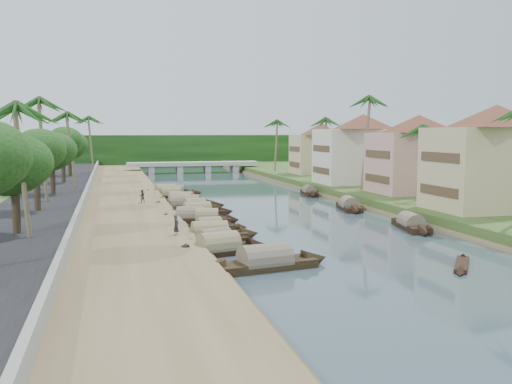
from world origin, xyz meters
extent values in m
plane|color=#354750|center=(0.00, 0.00, 0.00)|extent=(220.00, 220.00, 0.00)
cube|color=brown|center=(-16.00, 20.00, 0.40)|extent=(10.00, 180.00, 0.80)
cube|color=#2D461C|center=(19.00, 20.00, 0.60)|extent=(16.00, 180.00, 1.20)
cube|color=black|center=(-24.50, 20.00, 0.70)|extent=(8.00, 180.00, 1.40)
cube|color=gray|center=(-20.20, 20.00, 1.35)|extent=(0.40, 180.00, 1.10)
cube|color=black|center=(0.00, 95.00, 4.00)|extent=(120.00, 4.00, 8.00)
cube|color=black|center=(0.00, 100.00, 4.00)|extent=(120.00, 4.00, 8.00)
cube|color=black|center=(0.00, 105.00, 4.00)|extent=(120.00, 4.00, 8.00)
cube|color=#A1A297|center=(0.00, 72.00, 2.00)|extent=(28.00, 4.00, 0.80)
cube|color=#A1A297|center=(-9.00, 72.00, 0.90)|extent=(1.20, 3.50, 1.80)
cube|color=#A1A297|center=(-3.00, 72.00, 0.90)|extent=(1.20, 3.50, 1.80)
cube|color=#A1A297|center=(3.00, 72.00, 0.90)|extent=(1.20, 3.50, 1.80)
cube|color=#A1A297|center=(9.00, 72.00, 0.90)|extent=(1.20, 3.50, 1.80)
cube|color=tan|center=(19.00, -2.00, 5.20)|extent=(12.00, 8.00, 8.00)
pyramid|color=brown|center=(19.00, -2.00, 10.30)|extent=(14.85, 14.85, 2.20)
cube|color=#4C3623|center=(12.95, -2.00, 3.20)|extent=(0.10, 6.40, 0.90)
cube|color=#4C3623|center=(12.95, -2.00, 6.40)|extent=(0.10, 6.40, 0.90)
cube|color=tan|center=(20.00, 14.00, 4.95)|extent=(11.00, 8.00, 7.50)
pyramid|color=brown|center=(20.00, 14.00, 9.80)|extent=(14.11, 14.11, 2.20)
cube|color=#4C3623|center=(14.45, 14.00, 3.08)|extent=(0.10, 6.40, 0.90)
cube|color=#4C3623|center=(14.45, 14.00, 6.08)|extent=(0.10, 6.40, 0.90)
cube|color=beige|center=(19.00, 28.00, 5.20)|extent=(13.00, 8.00, 8.00)
pyramid|color=brown|center=(19.00, 28.00, 10.30)|extent=(15.59, 15.59, 2.20)
cube|color=#4C3623|center=(12.45, 28.00, 3.20)|extent=(0.10, 6.40, 0.90)
cube|color=#4C3623|center=(12.45, 28.00, 6.40)|extent=(0.10, 6.40, 0.90)
cube|color=tan|center=(20.00, 48.00, 4.70)|extent=(10.00, 7.00, 7.00)
pyramid|color=brown|center=(20.00, 48.00, 9.30)|extent=(12.62, 12.62, 2.20)
cube|color=#4C3623|center=(14.95, 48.00, 2.95)|extent=(0.10, 5.60, 0.90)
cube|color=#4C3623|center=(14.95, 48.00, 5.75)|extent=(0.10, 5.60, 0.90)
cube|color=black|center=(-7.83, -15.42, 0.20)|extent=(7.01, 3.28, 0.70)
cone|color=black|center=(-4.14, -14.74, 0.28)|extent=(2.24, 2.21, 2.11)
cone|color=black|center=(-11.51, -16.10, 0.28)|extent=(2.24, 2.21, 2.11)
cylinder|color=#6F6553|center=(-7.83, -15.42, 0.58)|extent=(5.46, 3.08, 2.18)
cube|color=black|center=(-9.87, -10.23, 0.20)|extent=(6.14, 3.46, 0.70)
cone|color=black|center=(-6.74, -9.42, 0.28)|extent=(2.11, 2.23, 2.05)
cone|color=black|center=(-12.99, -11.04, 0.28)|extent=(2.11, 2.23, 2.05)
cylinder|color=#847A54|center=(-9.87, -10.23, 0.58)|extent=(4.83, 3.20, 2.15)
cube|color=black|center=(-9.53, -4.51, 0.20)|extent=(6.09, 1.94, 0.70)
cone|color=black|center=(-6.16, -4.48, 0.28)|extent=(1.75, 1.72, 1.90)
cone|color=black|center=(-12.91, -4.54, 0.28)|extent=(1.75, 1.72, 1.90)
cylinder|color=#847A54|center=(-9.53, -4.51, 0.58)|extent=(4.65, 2.01, 1.97)
cube|color=black|center=(-9.63, -7.29, 0.20)|extent=(5.35, 3.31, 0.70)
cone|color=black|center=(-6.98, -6.30, 0.28)|extent=(1.89, 1.89, 1.63)
cone|color=black|center=(-12.29, -8.28, 0.28)|extent=(1.89, 1.89, 1.63)
cylinder|color=#6F6553|center=(-9.63, -7.29, 0.58)|extent=(4.24, 2.95, 1.69)
cube|color=black|center=(-8.95, -0.86, 0.20)|extent=(4.52, 2.12, 0.70)
cone|color=black|center=(-6.57, -0.49, 0.28)|extent=(1.45, 1.50, 1.46)
cone|color=black|center=(-11.34, -1.22, 0.28)|extent=(1.45, 1.50, 1.46)
cylinder|color=#847A54|center=(-8.95, -0.86, 0.58)|extent=(3.51, 2.02, 1.53)
cube|color=black|center=(-8.38, 3.83, 0.20)|extent=(4.83, 2.67, 0.70)
cone|color=black|center=(-5.89, 3.31, 0.28)|extent=(1.65, 1.83, 1.73)
cone|color=black|center=(-10.86, 4.35, 0.28)|extent=(1.65, 1.83, 1.73)
cylinder|color=#847A54|center=(-8.38, 3.83, 0.58)|extent=(3.79, 2.51, 1.83)
cube|color=black|center=(-9.84, 4.78, 0.20)|extent=(5.76, 3.05, 0.70)
cone|color=black|center=(-6.86, 4.15, 0.28)|extent=(1.93, 2.06, 1.94)
cone|color=black|center=(-12.82, 5.41, 0.28)|extent=(1.93, 2.06, 1.94)
cylinder|color=#6F6553|center=(-9.84, 4.78, 0.58)|extent=(4.52, 2.86, 2.04)
cube|color=black|center=(-8.58, 8.84, 0.20)|extent=(5.95, 2.36, 0.70)
cone|color=black|center=(-5.36, 9.14, 0.28)|extent=(1.81, 1.79, 1.83)
cone|color=black|center=(-11.79, 8.54, 0.28)|extent=(1.81, 1.79, 1.83)
cylinder|color=#847A54|center=(-8.58, 8.84, 0.58)|extent=(4.59, 2.31, 1.90)
cube|color=black|center=(-8.29, 12.62, 0.20)|extent=(4.94, 2.58, 0.70)
cone|color=black|center=(-5.72, 13.10, 0.28)|extent=(1.65, 1.80, 1.72)
cone|color=black|center=(-10.85, 12.15, 0.28)|extent=(1.65, 1.80, 1.72)
cylinder|color=#847A54|center=(-8.29, 12.62, 0.58)|extent=(3.86, 2.44, 1.82)
cube|color=black|center=(-9.11, 14.87, 0.20)|extent=(7.00, 2.82, 0.70)
cone|color=black|center=(-5.36, 14.42, 0.28)|extent=(2.14, 2.04, 2.04)
cone|color=black|center=(-12.86, 15.32, 0.28)|extent=(2.14, 2.04, 2.04)
cylinder|color=#6F6553|center=(-9.11, 14.87, 0.58)|extent=(5.41, 2.71, 2.11)
cube|color=black|center=(-8.95, 19.11, 0.20)|extent=(6.11, 4.18, 0.70)
cone|color=black|center=(-6.00, 17.75, 0.28)|extent=(2.25, 2.27, 1.91)
cone|color=black|center=(-11.91, 20.46, 0.28)|extent=(2.25, 2.27, 1.91)
cylinder|color=#847A54|center=(-8.95, 19.11, 0.58)|extent=(4.89, 3.67, 1.99)
cube|color=black|center=(-9.49, 26.13, 0.20)|extent=(5.37, 2.44, 0.70)
cone|color=black|center=(-6.64, 25.76, 0.28)|extent=(1.70, 1.78, 1.76)
cone|color=black|center=(-12.35, 26.51, 0.28)|extent=(1.70, 1.78, 1.76)
cylinder|color=#847A54|center=(-9.49, 26.13, 0.58)|extent=(4.17, 2.35, 1.85)
cube|color=black|center=(-8.69, 29.92, 0.20)|extent=(6.09, 3.10, 0.70)
cone|color=black|center=(-5.55, 29.07, 0.28)|extent=(1.98, 1.85, 1.66)
cone|color=black|center=(-11.84, 30.76, 0.28)|extent=(1.98, 1.85, 1.66)
cylinder|color=#6F6553|center=(-8.69, 29.92, 0.58)|extent=(4.77, 2.80, 1.70)
cube|color=black|center=(-9.89, 29.73, 0.20)|extent=(5.99, 2.68, 0.70)
cone|color=black|center=(-6.71, 30.18, 0.28)|extent=(1.89, 1.91, 1.88)
cone|color=black|center=(-13.08, 29.28, 0.28)|extent=(1.89, 1.91, 1.88)
cylinder|color=#847A54|center=(-9.89, 29.73, 0.58)|extent=(4.65, 2.56, 1.96)
cube|color=black|center=(9.07, -3.94, 0.20)|extent=(3.04, 6.60, 0.70)
cone|color=black|center=(9.77, -0.47, 0.28)|extent=(1.95, 2.09, 1.83)
cone|color=black|center=(8.36, -7.40, 0.28)|extent=(1.95, 2.09, 1.83)
cylinder|color=#6F6553|center=(9.07, -3.94, 0.58)|extent=(2.81, 5.14, 1.88)
cube|color=black|center=(8.84, 9.39, 0.20)|extent=(2.96, 6.13, 0.70)
cone|color=black|center=(9.46, 12.60, 0.28)|extent=(1.97, 1.98, 1.87)
cone|color=black|center=(8.21, 6.18, 0.28)|extent=(1.97, 1.98, 1.87)
cylinder|color=#6F6553|center=(8.84, 9.39, 0.58)|extent=(2.76, 4.78, 1.94)
cube|color=black|center=(9.65, 25.13, 0.20)|extent=(2.31, 5.60, 0.70)
cone|color=black|center=(10.08, 28.12, 0.28)|extent=(1.60, 1.72, 1.58)
cone|color=black|center=(9.23, 22.14, 0.28)|extent=(1.60, 1.72, 1.58)
cylinder|color=#6F6553|center=(9.65, 25.13, 0.58)|extent=(2.19, 4.34, 1.62)
cube|color=black|center=(4.86, -17.88, 0.10)|extent=(3.25, 4.01, 0.35)
cone|color=black|center=(6.33, -15.90, 0.10)|extent=(1.29, 1.36, 0.80)
cone|color=black|center=(3.40, -19.87, 0.10)|extent=(1.29, 1.36, 0.80)
cube|color=black|center=(-7.93, 0.24, 0.10)|extent=(3.92, 0.96, 0.35)
cone|color=black|center=(-5.74, 0.19, 0.10)|extent=(1.00, 0.89, 0.87)
cone|color=black|center=(-10.12, 0.29, 0.10)|extent=(1.00, 0.89, 0.87)
cube|color=black|center=(-9.02, 16.42, 0.10)|extent=(3.49, 1.09, 0.35)
cone|color=black|center=(-7.10, 16.65, 0.10)|extent=(0.93, 0.78, 0.69)
cone|color=black|center=(-10.93, 16.19, 0.10)|extent=(0.93, 0.78, 0.69)
cylinder|color=#77684F|center=(16.00, 6.85, 5.33)|extent=(0.99, 0.36, 8.26)
sphere|color=#1F4D19|center=(16.00, 6.85, 9.29)|extent=(3.20, 3.20, 3.20)
cylinder|color=#77684F|center=(15.00, 19.08, 7.33)|extent=(1.37, 0.36, 12.25)
sphere|color=#1F4D19|center=(15.00, 19.08, 13.22)|extent=(3.20, 3.20, 3.20)
cylinder|color=#77684F|center=(16.00, 36.33, 6.11)|extent=(0.96, 0.36, 9.83)
sphere|color=#1F4D19|center=(16.00, 36.33, 10.83)|extent=(3.20, 3.20, 3.20)
cylinder|color=#77684F|center=(-23.00, -7.80, 6.07)|extent=(1.04, 0.36, 9.33)
sphere|color=#1F4D19|center=(-23.00, -7.80, 10.55)|extent=(3.20, 3.20, 3.20)
cylinder|color=#77684F|center=(-24.00, 13.85, 6.87)|extent=(0.83, 0.36, 10.94)
sphere|color=#1F4D19|center=(-24.00, 13.85, 12.12)|extent=(3.20, 3.20, 3.20)
cylinder|color=#77684F|center=(-22.00, 29.48, 6.37)|extent=(1.33, 0.36, 9.92)
sphere|color=#1F4D19|center=(-22.00, 29.48, 11.14)|extent=(3.20, 3.20, 3.20)
cylinder|color=#77684F|center=(14.00, 56.97, 6.14)|extent=(0.86, 0.36, 9.89)
sphere|color=#1F4D19|center=(14.00, 56.97, 10.89)|extent=(3.20, 3.20, 3.20)
cylinder|color=#77684F|center=(-20.50, 60.36, 6.52)|extent=(1.04, 0.36, 10.23)
sphere|color=#1F4D19|center=(-20.50, 60.36, 11.43)|extent=(3.20, 3.20, 3.20)
cylinder|color=#3E3323|center=(-24.00, -5.85, 3.06)|extent=(0.60, 0.60, 3.39)
ellipsoid|color=black|center=(-24.00, -5.85, 6.29)|extent=(4.83, 4.83, 3.97)
cylinder|color=#3E3323|center=(-24.00, 6.74, 3.24)|extent=(0.60, 0.60, 3.76)
ellipsoid|color=black|center=(-24.00, 6.74, 6.83)|extent=(4.84, 4.84, 3.98)
cylinder|color=#3E3323|center=(-24.00, 21.85, 3.07)|extent=(0.60, 0.60, 3.42)
ellipsoid|color=black|center=(-24.00, 21.85, 6.34)|extent=(5.13, 5.13, 4.22)
cylinder|color=#3E3323|center=(-24.00, 38.06, 3.34)|extent=(0.60, 0.60, 3.98)
ellipsoid|color=black|center=(-24.00, 38.06, 7.15)|extent=(5.20, 5.20, 4.27)
cylinder|color=#3E3323|center=(-24.00, 52.12, 3.08)|extent=(0.60, 0.60, 3.45)
ellipsoid|color=black|center=(-24.00, 52.12, 6.38)|extent=(5.49, 5.49, 4.51)
cylinder|color=#3E3323|center=(24.00, 30.46, 2.82)|extent=(0.60, 0.60, 3.31)
ellipsoid|color=black|center=(24.00, 30.46, 5.98)|extent=(4.50, 4.50, 3.70)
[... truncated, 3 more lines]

